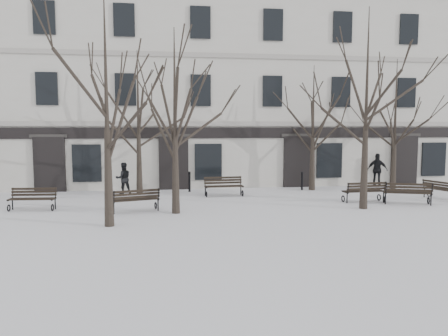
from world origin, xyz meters
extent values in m
plane|color=white|center=(0.00, 0.00, 0.00)|extent=(100.00, 100.00, 0.00)
cube|color=beige|center=(0.00, 13.00, 5.50)|extent=(40.00, 10.00, 11.00)
cube|color=#9E9991|center=(0.00, 7.97, 3.60)|extent=(40.00, 0.12, 0.25)
cube|color=#9E9991|center=(0.00, 7.97, 7.30)|extent=(40.00, 0.12, 0.25)
cube|color=black|center=(0.00, 7.96, 3.10)|extent=(40.00, 0.10, 0.60)
cube|color=black|center=(-10.00, 7.94, 1.45)|extent=(1.60, 0.22, 2.90)
cube|color=#2D2B28|center=(-10.00, 7.90, 2.95)|extent=(1.90, 0.08, 0.18)
cube|color=black|center=(-8.10, 7.95, 1.50)|extent=(1.50, 0.14, 2.00)
cube|color=black|center=(-3.50, 7.94, 1.45)|extent=(1.60, 0.22, 2.90)
cube|color=#2D2B28|center=(-3.50, 7.90, 2.95)|extent=(1.90, 0.08, 0.18)
cube|color=black|center=(-1.60, 7.95, 1.50)|extent=(1.50, 0.14, 2.00)
cube|color=black|center=(3.50, 7.94, 1.45)|extent=(1.60, 0.22, 2.90)
cube|color=#2D2B28|center=(3.50, 7.90, 2.95)|extent=(1.90, 0.08, 0.18)
cube|color=black|center=(5.40, 7.95, 1.50)|extent=(1.50, 0.14, 2.00)
cube|color=black|center=(10.00, 7.94, 1.45)|extent=(1.60, 0.22, 2.90)
cube|color=#2D2B28|center=(10.00, 7.90, 2.95)|extent=(1.90, 0.08, 0.18)
cube|color=black|center=(11.90, 7.95, 1.50)|extent=(1.50, 0.14, 2.00)
cube|color=black|center=(-10.00, 7.95, 5.40)|extent=(1.10, 0.14, 1.70)
cube|color=black|center=(-10.00, 7.95, 9.00)|extent=(1.10, 0.14, 1.70)
cube|color=black|center=(-6.00, 7.95, 5.40)|extent=(1.10, 0.14, 1.70)
cube|color=black|center=(-6.00, 7.95, 9.00)|extent=(1.10, 0.14, 1.70)
cube|color=black|center=(-2.00, 7.95, 5.40)|extent=(1.10, 0.14, 1.70)
cube|color=black|center=(-2.00, 7.95, 9.00)|extent=(1.10, 0.14, 1.70)
cube|color=black|center=(2.00, 7.95, 5.40)|extent=(1.10, 0.14, 1.70)
cube|color=black|center=(2.00, 7.95, 9.00)|extent=(1.10, 0.14, 1.70)
cube|color=black|center=(6.00, 7.95, 5.40)|extent=(1.10, 0.14, 1.70)
cube|color=black|center=(6.00, 7.95, 9.00)|extent=(1.10, 0.14, 1.70)
cube|color=black|center=(10.00, 7.95, 5.40)|extent=(1.10, 0.14, 1.70)
cube|color=black|center=(10.00, 7.95, 9.00)|extent=(1.10, 0.14, 1.70)
cone|color=black|center=(-5.94, -0.70, 1.67)|extent=(0.34, 0.34, 3.33)
cone|color=black|center=(-3.58, 1.27, 1.52)|extent=(0.34, 0.34, 3.04)
cone|color=black|center=(4.26, 1.15, 1.74)|extent=(0.34, 0.34, 3.48)
cone|color=black|center=(-5.29, 6.60, 1.52)|extent=(0.34, 0.34, 3.05)
cone|color=black|center=(3.94, 6.67, 1.41)|extent=(0.34, 0.34, 2.81)
cone|color=black|center=(8.65, 6.66, 1.49)|extent=(0.34, 0.34, 2.99)
torus|color=black|center=(-10.32, 2.55, 0.14)|extent=(0.07, 0.30, 0.30)
cylinder|color=black|center=(-10.29, 2.91, 0.23)|extent=(0.05, 0.05, 0.46)
cube|color=black|center=(-10.30, 2.73, 0.46)|extent=(0.09, 0.56, 0.05)
torus|color=black|center=(-8.58, 2.42, 0.14)|extent=(0.07, 0.30, 0.30)
cylinder|color=black|center=(-8.56, 2.79, 0.23)|extent=(0.05, 0.05, 0.46)
cube|color=black|center=(-8.57, 2.61, 0.46)|extent=(0.09, 0.56, 0.05)
cube|color=black|center=(-9.45, 2.44, 0.48)|extent=(1.84, 0.22, 0.04)
cube|color=black|center=(-9.44, 2.59, 0.48)|extent=(1.84, 0.22, 0.04)
cube|color=black|center=(-9.43, 2.73, 0.48)|extent=(1.84, 0.22, 0.04)
cube|color=black|center=(-9.42, 2.87, 0.48)|extent=(1.84, 0.22, 0.04)
cube|color=black|center=(-9.42, 2.91, 0.61)|extent=(1.84, 0.16, 0.09)
cube|color=black|center=(-9.42, 2.93, 0.74)|extent=(1.84, 0.16, 0.09)
cube|color=black|center=(-9.42, 2.96, 0.86)|extent=(1.84, 0.16, 0.09)
cylinder|color=black|center=(-10.28, 2.99, 0.66)|extent=(0.05, 0.15, 0.51)
cylinder|color=black|center=(-8.55, 2.87, 0.66)|extent=(0.05, 0.15, 0.51)
torus|color=black|center=(-4.40, 2.25, 0.15)|extent=(0.14, 0.31, 0.31)
cylinder|color=black|center=(-4.29, 1.88, 0.24)|extent=(0.05, 0.05, 0.47)
cube|color=black|center=(-4.35, 2.06, 0.47)|extent=(0.21, 0.57, 0.05)
torus|color=black|center=(-6.12, 1.75, 0.15)|extent=(0.14, 0.31, 0.31)
cylinder|color=black|center=(-6.02, 1.38, 0.24)|extent=(0.05, 0.05, 0.47)
cube|color=black|center=(-6.07, 1.57, 0.47)|extent=(0.21, 0.57, 0.05)
cube|color=black|center=(-5.27, 2.04, 0.50)|extent=(1.85, 0.62, 0.04)
cube|color=black|center=(-5.23, 1.90, 0.50)|extent=(1.85, 0.62, 0.04)
cube|color=black|center=(-5.19, 1.75, 0.50)|extent=(1.85, 0.62, 0.04)
cube|color=black|center=(-5.15, 1.61, 0.50)|extent=(1.85, 0.62, 0.04)
cube|color=black|center=(-5.14, 1.57, 0.63)|extent=(1.83, 0.56, 0.09)
cube|color=black|center=(-5.13, 1.55, 0.76)|extent=(1.83, 0.56, 0.09)
cube|color=black|center=(-5.13, 1.53, 0.89)|extent=(1.83, 0.56, 0.09)
cylinder|color=black|center=(-4.27, 1.80, 0.69)|extent=(0.08, 0.16, 0.52)
cylinder|color=black|center=(-5.99, 1.30, 0.69)|extent=(0.08, 0.16, 0.52)
torus|color=black|center=(7.61, 1.75, 0.16)|extent=(0.16, 0.32, 0.32)
cylinder|color=black|center=(7.49, 1.37, 0.25)|extent=(0.06, 0.06, 0.50)
cube|color=black|center=(7.55, 1.56, 0.50)|extent=(0.25, 0.60, 0.06)
torus|color=black|center=(5.82, 2.36, 0.16)|extent=(0.16, 0.32, 0.32)
cylinder|color=black|center=(5.70, 1.98, 0.25)|extent=(0.06, 0.06, 0.50)
cube|color=black|center=(5.76, 2.17, 0.50)|extent=(0.25, 0.60, 0.06)
cube|color=black|center=(6.73, 2.09, 0.52)|extent=(1.93, 0.74, 0.04)
cube|color=black|center=(6.68, 1.95, 0.52)|extent=(1.93, 0.74, 0.04)
cube|color=black|center=(6.63, 1.80, 0.52)|extent=(1.93, 0.74, 0.04)
cube|color=black|center=(6.58, 1.65, 0.52)|extent=(1.93, 0.74, 0.04)
cube|color=black|center=(6.57, 1.61, 0.67)|extent=(1.91, 0.68, 0.10)
cube|color=black|center=(6.56, 1.59, 0.80)|extent=(1.91, 0.68, 0.10)
cube|color=black|center=(6.55, 1.56, 0.93)|extent=(1.91, 0.68, 0.10)
cylinder|color=black|center=(7.46, 1.28, 0.72)|extent=(0.09, 0.17, 0.55)
cylinder|color=black|center=(5.67, 1.89, 0.72)|extent=(0.09, 0.17, 0.55)
torus|color=black|center=(-1.99, 4.98, 0.15)|extent=(0.07, 0.31, 0.31)
cylinder|color=black|center=(-2.01, 5.36, 0.24)|extent=(0.05, 0.05, 0.48)
cube|color=black|center=(-2.00, 5.17, 0.48)|extent=(0.09, 0.59, 0.05)
torus|color=black|center=(-0.19, 5.08, 0.15)|extent=(0.07, 0.31, 0.31)
cylinder|color=black|center=(-0.21, 5.46, 0.24)|extent=(0.05, 0.05, 0.48)
cube|color=black|center=(-0.20, 5.27, 0.48)|extent=(0.09, 0.59, 0.05)
cube|color=black|center=(-1.09, 4.98, 0.50)|extent=(1.92, 0.20, 0.04)
cube|color=black|center=(-1.10, 5.13, 0.50)|extent=(1.92, 0.20, 0.04)
cube|color=black|center=(-1.10, 5.28, 0.50)|extent=(1.92, 0.20, 0.04)
cube|color=black|center=(-1.11, 5.43, 0.50)|extent=(1.92, 0.20, 0.04)
cube|color=black|center=(-1.11, 5.47, 0.64)|extent=(1.91, 0.14, 0.10)
cube|color=black|center=(-1.12, 5.50, 0.77)|extent=(1.91, 0.14, 0.10)
cube|color=black|center=(-1.12, 5.52, 0.89)|extent=(1.91, 0.14, 0.10)
cylinder|color=black|center=(-2.02, 5.44, 0.69)|extent=(0.05, 0.15, 0.53)
cylinder|color=black|center=(-0.21, 5.54, 0.69)|extent=(0.05, 0.15, 0.53)
torus|color=black|center=(5.90, 2.95, 0.15)|extent=(0.07, 0.31, 0.31)
cylinder|color=black|center=(5.92, 2.57, 0.24)|extent=(0.05, 0.05, 0.48)
cube|color=black|center=(5.91, 2.76, 0.48)|extent=(0.09, 0.59, 0.05)
torus|color=black|center=(4.10, 2.85, 0.15)|extent=(0.07, 0.31, 0.31)
cylinder|color=black|center=(4.12, 2.46, 0.24)|extent=(0.05, 0.05, 0.48)
cube|color=black|center=(4.11, 2.66, 0.48)|extent=(0.09, 0.59, 0.05)
cube|color=black|center=(5.00, 2.94, 0.50)|extent=(1.92, 0.21, 0.04)
cube|color=black|center=(5.00, 2.79, 0.50)|extent=(1.92, 0.21, 0.04)
cube|color=black|center=(5.01, 2.64, 0.50)|extent=(1.92, 0.21, 0.04)
cube|color=black|center=(5.02, 2.50, 0.50)|extent=(1.92, 0.21, 0.04)
cube|color=black|center=(5.02, 2.45, 0.64)|extent=(1.91, 0.15, 0.10)
cube|color=black|center=(5.03, 2.43, 0.77)|extent=(1.91, 0.15, 0.10)
cube|color=black|center=(5.03, 2.41, 0.89)|extent=(1.91, 0.15, 0.10)
cylinder|color=black|center=(5.93, 2.48, 0.69)|extent=(0.05, 0.15, 0.53)
cylinder|color=black|center=(4.12, 2.38, 0.69)|extent=(0.05, 0.15, 0.53)
torus|color=black|center=(8.90, 3.66, 0.14)|extent=(0.29, 0.14, 0.29)
cylinder|color=black|center=(8.56, 3.55, 0.23)|extent=(0.05, 0.05, 0.45)
cube|color=black|center=(8.73, 3.60, 0.45)|extent=(0.54, 0.22, 0.05)
cube|color=black|center=(9.22, 2.87, 0.47)|extent=(0.66, 1.74, 0.04)
cube|color=black|center=(9.08, 2.82, 0.47)|extent=(0.66, 1.74, 0.04)
cube|color=black|center=(8.95, 2.78, 0.47)|extent=(0.66, 1.74, 0.04)
cube|color=black|center=(8.82, 2.73, 0.47)|extent=(0.66, 1.74, 0.04)
cube|color=black|center=(8.78, 2.72, 0.60)|extent=(0.61, 1.72, 0.09)
cube|color=black|center=(8.76, 2.71, 0.72)|extent=(0.61, 1.72, 0.09)
cube|color=black|center=(8.74, 2.71, 0.84)|extent=(0.61, 1.72, 0.09)
cylinder|color=black|center=(8.49, 3.52, 0.65)|extent=(0.15, 0.08, 0.50)
cylinder|color=black|center=(-2.71, 6.91, 0.50)|extent=(0.12, 0.12, 0.99)
sphere|color=black|center=(-2.71, 6.91, 1.01)|extent=(0.14, 0.14, 0.14)
cylinder|color=black|center=(3.39, 6.70, 0.46)|extent=(0.11, 0.11, 0.92)
sphere|color=black|center=(3.39, 6.70, 0.94)|extent=(0.13, 0.13, 0.13)
imported|color=black|center=(-6.09, 6.61, 0.00)|extent=(0.93, 0.82, 1.62)
imported|color=black|center=(8.20, 7.63, 0.00)|extent=(1.18, 1.02, 1.90)
camera|label=1|loc=(-4.05, -15.99, 3.45)|focal=35.00mm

